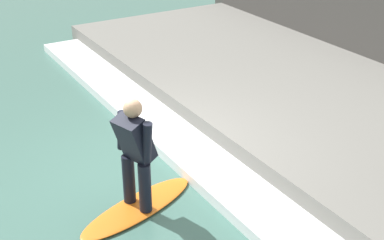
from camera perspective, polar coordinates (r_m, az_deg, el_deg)
The scene contains 5 objects.
ground_plane at distance 7.76m, azimuth -4.26°, elevation -5.77°, with size 28.00×28.00×0.00m, color #426B60.
concrete_ledge at distance 9.43m, azimuth 13.99°, elevation 1.01°, with size 4.40×12.92×0.41m, color slate.
wave_foam_crest at distance 8.02m, azimuth 0.34°, elevation -3.88°, with size 0.82×12.27×0.16m, color white.
surfboard_riding at distance 7.05m, azimuth -5.77°, elevation -9.21°, with size 1.89×1.02×0.06m.
surfer_riding at distance 6.59m, azimuth -6.11°, elevation -3.10°, with size 0.51×0.62×1.50m.
Camera 1 is at (-2.89, -5.91, 4.12)m, focal length 50.00 mm.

